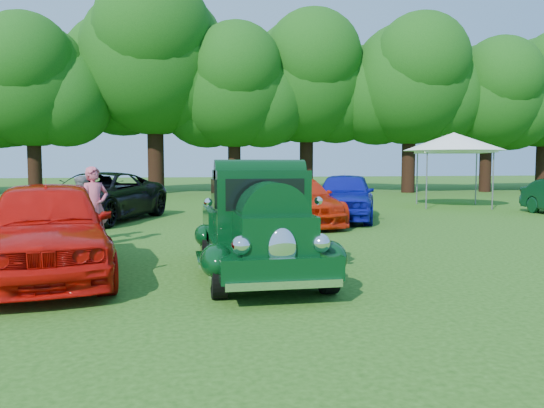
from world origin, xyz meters
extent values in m
plane|color=#214911|center=(0.00, 0.00, 0.00)|extent=(120.00, 120.00, 0.00)
cylinder|color=black|center=(-0.18, -0.92, 0.35)|extent=(0.21, 0.71, 0.71)
cylinder|color=black|center=(1.40, -0.92, 0.35)|extent=(0.21, 0.71, 0.71)
cylinder|color=black|center=(-0.18, 1.80, 0.35)|extent=(0.21, 0.71, 0.71)
cylinder|color=black|center=(1.40, 1.80, 0.35)|extent=(0.21, 0.71, 0.71)
cube|color=black|center=(0.61, 0.51, 0.50)|extent=(1.64, 4.29, 0.32)
cube|color=black|center=(0.61, -0.78, 0.88)|extent=(1.05, 1.38, 0.59)
cube|color=black|center=(0.61, 0.38, 1.20)|extent=(1.49, 1.10, 1.15)
cube|color=black|center=(0.61, -0.14, 1.40)|extent=(1.24, 0.06, 0.50)
cube|color=black|center=(0.61, 1.81, 0.76)|extent=(1.64, 1.96, 0.55)
cube|color=black|center=(0.61, 1.81, 1.03)|extent=(1.41, 1.72, 0.05)
ellipsoid|color=black|center=(-0.21, -0.92, 0.53)|extent=(0.47, 0.82, 0.47)
ellipsoid|color=black|center=(1.43, -0.92, 0.53)|extent=(0.47, 0.82, 0.47)
ellipsoid|color=black|center=(-0.24, 1.80, 0.52)|extent=(0.36, 0.69, 0.40)
ellipsoid|color=black|center=(1.46, 1.80, 0.52)|extent=(0.36, 0.69, 0.40)
ellipsoid|color=white|center=(0.61, -1.50, 0.76)|extent=(0.39, 0.12, 0.57)
sphere|color=white|center=(0.07, -1.43, 0.82)|extent=(0.27, 0.27, 0.27)
sphere|color=white|center=(1.14, -1.43, 0.82)|extent=(0.27, 0.27, 0.27)
cube|color=white|center=(0.61, -1.64, 0.32)|extent=(1.55, 0.10, 0.10)
cube|color=white|center=(0.61, 2.80, 0.38)|extent=(1.55, 0.10, 0.10)
imported|color=red|center=(-2.84, 0.92, 0.82)|extent=(2.81, 5.11, 1.65)
imported|color=black|center=(-3.21, 9.46, 0.79)|extent=(4.53, 6.26, 1.58)
imported|color=red|center=(2.88, 7.70, 0.72)|extent=(2.33, 5.09, 1.44)
imported|color=#0D1399|center=(4.73, 8.45, 0.79)|extent=(3.42, 5.00, 1.58)
imported|color=#CA5369|center=(-2.57, 4.23, 0.90)|extent=(0.79, 0.74, 1.81)
imported|color=gray|center=(-2.92, 4.93, 0.79)|extent=(0.90, 0.79, 1.58)
cube|color=white|center=(10.92, 12.67, 2.35)|extent=(3.60, 3.60, 0.12)
cone|color=white|center=(10.92, 12.67, 2.78)|extent=(5.28, 5.28, 0.77)
cylinder|color=slate|center=(9.30, 11.82, 1.15)|extent=(0.06, 0.06, 2.30)
cylinder|color=slate|center=(10.07, 14.29, 1.15)|extent=(0.06, 0.06, 2.30)
cylinder|color=slate|center=(11.77, 11.05, 1.15)|extent=(0.06, 0.06, 2.30)
cylinder|color=slate|center=(12.54, 13.53, 1.15)|extent=(0.06, 0.06, 2.30)
cylinder|color=black|center=(-8.67, 24.05, 1.92)|extent=(0.77, 0.77, 3.83)
sphere|color=#0F430E|center=(-8.67, 24.05, 6.29)|extent=(7.01, 7.01, 7.01)
cylinder|color=black|center=(-1.92, 24.92, 2.44)|extent=(0.98, 0.98, 4.88)
sphere|color=#0F430E|center=(-1.92, 24.92, 8.00)|extent=(8.92, 8.92, 8.92)
cylinder|color=black|center=(2.79, 24.03, 1.92)|extent=(0.77, 0.77, 3.84)
sphere|color=#0F430E|center=(2.79, 24.03, 6.30)|extent=(7.03, 7.03, 7.03)
cylinder|color=black|center=(7.55, 24.97, 2.15)|extent=(0.86, 0.86, 4.30)
sphere|color=#0F430E|center=(7.55, 24.97, 7.05)|extent=(7.86, 7.86, 7.86)
cylinder|color=black|center=(13.62, 22.94, 2.06)|extent=(0.82, 0.82, 4.12)
sphere|color=#0F430E|center=(13.62, 22.94, 6.76)|extent=(7.54, 7.54, 7.54)
cylinder|color=black|center=(18.84, 22.81, 1.84)|extent=(0.74, 0.74, 3.68)
sphere|color=#0F430E|center=(18.84, 22.81, 6.03)|extent=(6.73, 6.73, 6.73)
cylinder|color=black|center=(23.64, 23.76, 2.00)|extent=(0.80, 0.80, 4.01)
camera|label=1|loc=(-0.76, -8.24, 1.91)|focal=35.00mm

